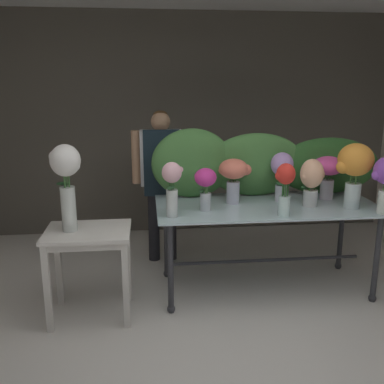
# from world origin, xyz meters

# --- Properties ---
(ground_plane) EXTENTS (7.47, 7.47, 0.00)m
(ground_plane) POSITION_xyz_m (0.00, 1.70, 0.00)
(ground_plane) COLOR silver
(wall_back) EXTENTS (5.25, 0.12, 2.74)m
(wall_back) POSITION_xyz_m (0.00, 3.39, 1.37)
(wall_back) COLOR #5B564C
(wall_back) RESTS_ON ground
(display_table_glass) EXTENTS (2.00, 0.91, 0.83)m
(display_table_glass) POSITION_xyz_m (0.50, 1.55, 0.71)
(display_table_glass) COLOR #AEC9D0
(display_table_glass) RESTS_ON ground
(side_table_white) EXTENTS (0.68, 0.53, 0.75)m
(side_table_white) POSITION_xyz_m (-1.06, 1.24, 0.64)
(side_table_white) COLOR silver
(side_table_white) RESTS_ON ground
(florist) EXTENTS (0.61, 0.24, 1.62)m
(florist) POSITION_xyz_m (-0.42, 2.35, 1.01)
(florist) COLOR #232328
(florist) RESTS_ON ground
(foliage_backdrop) EXTENTS (2.24, 0.24, 0.66)m
(foliage_backdrop) POSITION_xyz_m (0.51, 1.88, 1.13)
(foliage_backdrop) COLOR #477F3D
(foliage_backdrop) RESTS_ON display_table_glass
(vase_magenta_roses) EXTENTS (0.19, 0.19, 0.37)m
(vase_magenta_roses) POSITION_xyz_m (-0.09, 1.43, 1.06)
(vase_magenta_roses) COLOR silver
(vase_magenta_roses) RESTS_ON display_table_glass
(vase_sunset_carnations) EXTENTS (0.35, 0.30, 0.57)m
(vase_sunset_carnations) POSITION_xyz_m (1.21, 1.37, 1.20)
(vase_sunset_carnations) COLOR silver
(vase_sunset_carnations) RESTS_ON display_table_glass
(vase_coral_tulips) EXTENTS (0.30, 0.27, 0.41)m
(vase_coral_tulips) POSITION_xyz_m (0.20, 1.62, 1.10)
(vase_coral_tulips) COLOR silver
(vase_coral_tulips) RESTS_ON display_table_glass
(vase_fuchsia_lilies) EXTENTS (0.29, 0.29, 0.41)m
(vase_fuchsia_lilies) POSITION_xyz_m (1.11, 1.68, 1.10)
(vase_fuchsia_lilies) COLOR silver
(vase_fuchsia_lilies) RESTS_ON display_table_glass
(vase_scarlet_peonies) EXTENTS (0.17, 0.15, 0.44)m
(vase_scarlet_peonies) POSITION_xyz_m (0.54, 1.20, 1.09)
(vase_scarlet_peonies) COLOR silver
(vase_scarlet_peonies) RESTS_ON display_table_glass
(vase_peach_stock) EXTENTS (0.23, 0.21, 0.43)m
(vase_peach_stock) POSITION_xyz_m (0.87, 1.46, 1.07)
(vase_peach_stock) COLOR silver
(vase_peach_stock) RESTS_ON display_table_glass
(vase_blush_snapdragons) EXTENTS (0.17, 0.16, 0.46)m
(vase_blush_snapdragons) POSITION_xyz_m (-0.38, 1.28, 1.09)
(vase_blush_snapdragons) COLOR silver
(vase_blush_snapdragons) RESTS_ON display_table_glass
(vase_lilac_ranunculus) EXTENTS (0.21, 0.21, 0.46)m
(vase_lilac_ranunculus) POSITION_xyz_m (0.65, 1.65, 1.12)
(vase_lilac_ranunculus) COLOR silver
(vase_lilac_ranunculus) RESTS_ON display_table_glass
(vase_white_roses_tall) EXTENTS (0.24, 0.23, 0.69)m
(vase_white_roses_tall) POSITION_xyz_m (-1.20, 1.24, 1.19)
(vase_white_roses_tall) COLOR silver
(vase_white_roses_tall) RESTS_ON side_table_white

